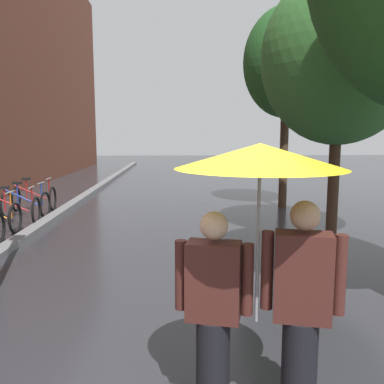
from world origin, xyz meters
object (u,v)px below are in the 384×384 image
object	(u,v)px
parked_bicycle_5	(14,210)
parked_bicycle_7	(34,198)
parked_bicycle_6	(26,204)
street_tree_2	(287,63)
street_tree_1	(340,58)
couple_under_umbrella	(259,236)

from	to	relation	value
parked_bicycle_5	parked_bicycle_7	size ratio (longest dim) A/B	1.02
parked_bicycle_6	parked_bicycle_7	bearing A→B (deg)	97.32
street_tree_2	parked_bicycle_5	size ratio (longest dim) A/B	5.18
street_tree_1	parked_bicycle_5	bearing A→B (deg)	169.27
parked_bicycle_7	parked_bicycle_6	bearing A→B (deg)	-82.68
parked_bicycle_6	couple_under_umbrella	xyz separation A→B (m)	(4.56, -7.78, 1.07)
street_tree_2	parked_bicycle_7	distance (m)	8.23
parked_bicycle_7	couple_under_umbrella	size ratio (longest dim) A/B	0.52
street_tree_2	parked_bicycle_6	size ratio (longest dim) A/B	5.22
parked_bicycle_5	couple_under_umbrella	world-z (taller)	couple_under_umbrella
parked_bicycle_7	couple_under_umbrella	world-z (taller)	couple_under_umbrella
couple_under_umbrella	street_tree_1	bearing A→B (deg)	64.05
parked_bicycle_5	parked_bicycle_6	bearing A→B (deg)	93.68
parked_bicycle_5	couple_under_umbrella	xyz separation A→B (m)	(4.50, -6.87, 1.07)
street_tree_1	couple_under_umbrella	bearing A→B (deg)	-115.95
parked_bicycle_5	couple_under_umbrella	bearing A→B (deg)	-56.76
parked_bicycle_7	street_tree_2	bearing A→B (deg)	3.15
street_tree_2	parked_bicycle_6	distance (m)	8.23
parked_bicycle_7	couple_under_umbrella	xyz separation A→B (m)	(4.69, -8.79, 1.07)
parked_bicycle_5	parked_bicycle_7	world-z (taller)	same
street_tree_1	parked_bicycle_7	world-z (taller)	street_tree_1
parked_bicycle_6	street_tree_1	bearing A→B (deg)	-17.43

